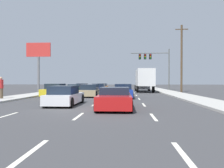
% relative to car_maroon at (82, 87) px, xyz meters
% --- Properties ---
extents(ground_plane, '(140.00, 140.00, 0.00)m').
position_rel_car_maroon_xyz_m(ground_plane, '(5.24, 0.67, -0.58)').
color(ground_plane, '#3D3D3F').
extents(sidewalk_right, '(2.67, 80.00, 0.14)m').
position_rel_car_maroon_xyz_m(sidewalk_right, '(13.52, -4.33, -0.51)').
color(sidewalk_right, '#B2AFA8').
rests_on(sidewalk_right, ground_plane).
extents(sidewalk_left, '(2.67, 80.00, 0.14)m').
position_rel_car_maroon_xyz_m(sidewalk_left, '(-3.05, -4.33, -0.51)').
color(sidewalk_left, '#B2AFA8').
rests_on(sidewalk_left, ground_plane).
extents(lane_markings, '(6.94, 57.00, 0.01)m').
position_rel_car_maroon_xyz_m(lane_markings, '(5.24, -4.13, -0.57)').
color(lane_markings, silver).
rests_on(lane_markings, ground_plane).
extents(car_maroon, '(1.94, 4.29, 1.24)m').
position_rel_car_maroon_xyz_m(car_maroon, '(0.00, 0.00, 0.00)').
color(car_maroon, maroon).
rests_on(car_maroon, ground_plane).
extents(car_green, '(2.03, 4.07, 1.19)m').
position_rel_car_maroon_xyz_m(car_green, '(0.30, -6.17, -0.02)').
color(car_green, '#196B38').
rests_on(car_green, ground_plane).
extents(car_yellow, '(1.96, 4.52, 1.36)m').
position_rel_car_maroon_xyz_m(car_yellow, '(-0.00, -14.12, 0.05)').
color(car_yellow, yellow).
rests_on(car_yellow, ground_plane).
extents(car_orange, '(1.86, 4.24, 1.26)m').
position_rel_car_maroon_xyz_m(car_orange, '(3.58, -0.78, 0.01)').
color(car_orange, orange).
rests_on(car_orange, ground_plane).
extents(car_navy, '(1.93, 4.21, 1.28)m').
position_rel_car_maroon_xyz_m(car_navy, '(3.78, -7.39, 0.03)').
color(car_navy, '#141E4C').
rests_on(car_navy, ground_plane).
extents(car_tan, '(2.02, 4.38, 1.26)m').
position_rel_car_maroon_xyz_m(car_tan, '(3.66, -13.97, 0.00)').
color(car_tan, tan).
rests_on(car_tan, ground_plane).
extents(car_white, '(1.87, 4.23, 1.31)m').
position_rel_car_maroon_xyz_m(car_white, '(3.31, -22.12, 0.02)').
color(car_white, white).
rests_on(car_white, ground_plane).
extents(car_gray, '(1.91, 4.55, 1.15)m').
position_rel_car_maroon_xyz_m(car_gray, '(6.84, -0.11, -0.05)').
color(car_gray, slate).
rests_on(car_gray, ground_plane).
extents(car_black, '(1.94, 4.26, 1.22)m').
position_rel_car_maroon_xyz_m(car_black, '(6.91, -7.93, -0.01)').
color(car_black, black).
rests_on(car_black, ground_plane).
extents(car_blue, '(1.89, 4.57, 1.35)m').
position_rel_car_maroon_xyz_m(car_blue, '(7.17, -15.39, 0.04)').
color(car_blue, '#1E389E').
rests_on(car_blue, ground_plane).
extents(car_red, '(2.02, 4.63, 1.25)m').
position_rel_car_maroon_xyz_m(car_red, '(6.76, -23.62, 0.00)').
color(car_red, red).
rests_on(car_red, ground_plane).
extents(box_truck, '(2.56, 8.71, 3.36)m').
position_rel_car_maroon_xyz_m(box_truck, '(10.24, -3.45, 1.37)').
color(box_truck, white).
rests_on(box_truck, ground_plane).
extents(traffic_signal_mast, '(7.01, 0.69, 7.48)m').
position_rel_car_maroon_xyz_m(traffic_signal_mast, '(12.24, 3.10, 4.99)').
color(traffic_signal_mast, '#595B56').
rests_on(traffic_signal_mast, ground_plane).
extents(utility_pole_mid, '(1.80, 0.28, 9.64)m').
position_rel_car_maroon_xyz_m(utility_pole_mid, '(15.42, -5.15, 4.38)').
color(utility_pole_mid, brown).
rests_on(utility_pole_mid, ground_plane).
extents(roadside_billboard, '(3.79, 0.36, 7.55)m').
position_rel_car_maroon_xyz_m(roadside_billboard, '(-5.98, -4.07, 4.76)').
color(roadside_billboard, slate).
rests_on(roadside_billboard, ground_plane).
extents(pedestrian_near_corner, '(0.38, 0.38, 1.85)m').
position_rel_car_maroon_xyz_m(pedestrian_near_corner, '(-3.24, -18.63, 0.49)').
color(pedestrian_near_corner, brown).
rests_on(pedestrian_near_corner, sidewalk_left).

